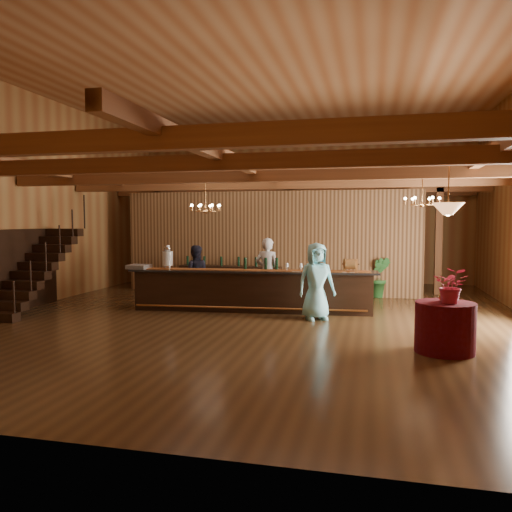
% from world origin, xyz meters
% --- Properties ---
extents(floor, '(14.00, 14.00, 0.00)m').
position_xyz_m(floor, '(0.00, 0.00, 0.00)').
color(floor, '#412A16').
rests_on(floor, ground).
extents(ceiling, '(14.00, 14.00, 0.00)m').
position_xyz_m(ceiling, '(0.00, 0.00, 5.50)').
color(ceiling, '#A27146').
rests_on(ceiling, wall_back).
extents(wall_back, '(12.00, 0.10, 5.50)m').
position_xyz_m(wall_back, '(0.00, 7.00, 2.75)').
color(wall_back, olive).
rests_on(wall_back, floor).
extents(wall_front, '(12.00, 0.10, 5.50)m').
position_xyz_m(wall_front, '(0.00, -7.00, 2.75)').
color(wall_front, olive).
rests_on(wall_front, floor).
extents(wall_left, '(0.10, 14.00, 5.50)m').
position_xyz_m(wall_left, '(-6.00, 0.00, 2.75)').
color(wall_left, olive).
rests_on(wall_left, floor).
extents(beam_grid, '(11.90, 13.90, 0.39)m').
position_xyz_m(beam_grid, '(0.00, 0.51, 3.24)').
color(beam_grid, brown).
rests_on(beam_grid, wall_left).
extents(support_posts, '(9.20, 10.20, 3.20)m').
position_xyz_m(support_posts, '(0.00, -0.50, 1.60)').
color(support_posts, brown).
rests_on(support_posts, floor).
extents(partition_wall, '(9.00, 0.18, 3.10)m').
position_xyz_m(partition_wall, '(-0.50, 3.50, 1.55)').
color(partition_wall, olive).
rests_on(partition_wall, floor).
extents(staircase, '(1.00, 2.80, 2.00)m').
position_xyz_m(staircase, '(-5.45, -0.74, 1.00)').
color(staircase, black).
rests_on(staircase, floor).
extents(backroom_boxes, '(4.10, 0.60, 1.10)m').
position_xyz_m(backroom_boxes, '(-0.29, 5.50, 0.53)').
color(backroom_boxes, black).
rests_on(backroom_boxes, floor).
extents(tasting_bar, '(6.09, 1.27, 1.02)m').
position_xyz_m(tasting_bar, '(-0.27, 0.48, 0.51)').
color(tasting_bar, black).
rests_on(tasting_bar, floor).
extents(beverage_dispenser, '(0.26, 0.26, 0.60)m').
position_xyz_m(beverage_dispenser, '(-2.42, 0.35, 1.29)').
color(beverage_dispenser, silver).
rests_on(beverage_dispenser, tasting_bar).
extents(glass_rack_tray, '(0.50, 0.50, 0.10)m').
position_xyz_m(glass_rack_tray, '(-3.13, 0.20, 1.06)').
color(glass_rack_tray, gray).
rests_on(glass_rack_tray, tasting_bar).
extents(raffle_drum, '(0.34, 0.24, 0.30)m').
position_xyz_m(raffle_drum, '(2.08, 0.64, 1.18)').
color(raffle_drum, '#975627').
rests_on(raffle_drum, tasting_bar).
extents(bar_bottle_0, '(0.07, 0.07, 0.30)m').
position_xyz_m(bar_bottle_0, '(-0.47, 0.59, 1.16)').
color(bar_bottle_0, black).
rests_on(bar_bottle_0, tasting_bar).
extents(bar_bottle_1, '(0.07, 0.07, 0.30)m').
position_xyz_m(bar_bottle_1, '(0.04, 0.63, 1.16)').
color(bar_bottle_1, black).
rests_on(bar_bottle_1, tasting_bar).
extents(bar_bottle_2, '(0.07, 0.07, 0.30)m').
position_xyz_m(bar_bottle_2, '(0.31, 0.65, 1.16)').
color(bar_bottle_2, black).
rests_on(bar_bottle_2, tasting_bar).
extents(backbar_shelf, '(3.09, 0.61, 0.87)m').
position_xyz_m(backbar_shelf, '(-1.55, 2.95, 0.43)').
color(backbar_shelf, black).
rests_on(backbar_shelf, floor).
extents(round_table, '(0.98, 0.98, 0.85)m').
position_xyz_m(round_table, '(3.78, -2.52, 0.42)').
color(round_table, '#480B1C').
rests_on(round_table, floor).
extents(chandelier_left, '(0.80, 0.80, 0.81)m').
position_xyz_m(chandelier_left, '(-1.64, 1.02, 2.55)').
color(chandelier_left, '#D08949').
rests_on(chandelier_left, beam_grid).
extents(chandelier_right, '(0.80, 0.80, 0.68)m').
position_xyz_m(chandelier_right, '(3.70, 1.03, 2.68)').
color(chandelier_right, '#D08949').
rests_on(chandelier_right, beam_grid).
extents(pendant_lamp, '(0.52, 0.52, 0.90)m').
position_xyz_m(pendant_lamp, '(3.78, -2.52, 2.40)').
color(pendant_lamp, '#D08949').
rests_on(pendant_lamp, beam_grid).
extents(bartender, '(0.70, 0.51, 1.77)m').
position_xyz_m(bartender, '(-0.07, 1.33, 0.89)').
color(bartender, silver).
rests_on(bartender, floor).
extents(staff_second, '(0.91, 0.80, 1.56)m').
position_xyz_m(staff_second, '(-2.03, 1.28, 0.78)').
color(staff_second, black).
rests_on(staff_second, floor).
extents(guest, '(1.00, 0.86, 1.72)m').
position_xyz_m(guest, '(1.37, -0.20, 0.86)').
color(guest, '#87E1F0').
rests_on(guest, floor).
extents(floor_plant, '(0.74, 0.65, 1.17)m').
position_xyz_m(floor_plant, '(2.80, 3.47, 0.58)').
color(floor_plant, '#20511F').
rests_on(floor_plant, floor).
extents(table_flowers, '(0.65, 0.60, 0.60)m').
position_xyz_m(table_flowers, '(3.86, -2.61, 1.14)').
color(table_flowers, '#BF2E4E').
rests_on(table_flowers, round_table).
extents(table_vase, '(0.19, 0.19, 0.32)m').
position_xyz_m(table_vase, '(3.78, -2.39, 1.00)').
color(table_vase, '#D08949').
rests_on(table_vase, round_table).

